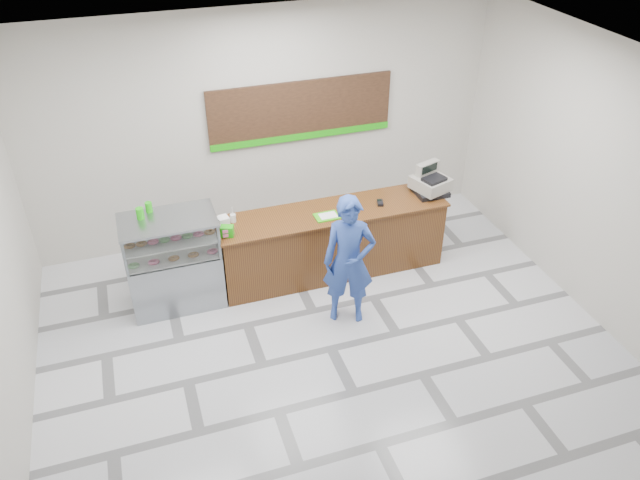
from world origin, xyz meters
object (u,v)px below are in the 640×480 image
object	(u,v)px
cash_register	(430,183)
customer	(349,261)
display_case	(173,261)
serving_tray	(327,216)
sales_counter	(332,241)

from	to	relation	value
cash_register	customer	world-z (taller)	customer
display_case	serving_tray	world-z (taller)	display_case
sales_counter	cash_register	size ratio (longest dim) A/B	5.55
cash_register	customer	xyz separation A→B (m)	(-1.64, -1.05, -0.29)
sales_counter	customer	distance (m)	1.09
customer	display_case	bearing A→B (deg)	174.48
display_case	customer	world-z (taller)	customer
sales_counter	display_case	world-z (taller)	display_case
display_case	sales_counter	bearing A→B (deg)	0.00
cash_register	serving_tray	bearing A→B (deg)	167.50
customer	cash_register	bearing A→B (deg)	53.23
sales_counter	serving_tray	world-z (taller)	serving_tray
display_case	customer	size ratio (longest dim) A/B	0.74
sales_counter	serving_tray	size ratio (longest dim) A/B	9.77
sales_counter	display_case	bearing A→B (deg)	-180.00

